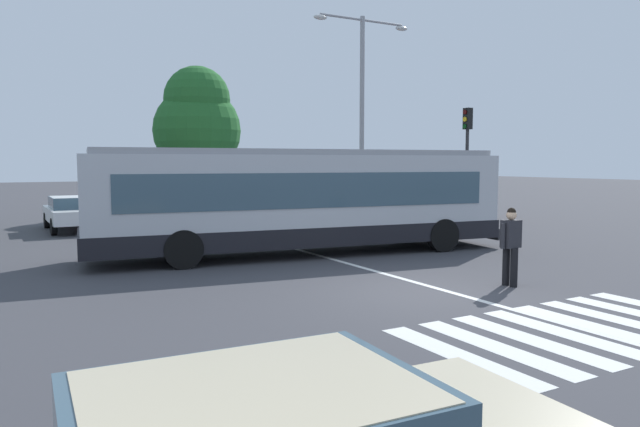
# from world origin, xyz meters

# --- Properties ---
(ground_plane) EXTENTS (160.00, 160.00, 0.00)m
(ground_plane) POSITION_xyz_m (0.00, 0.00, 0.00)
(ground_plane) COLOR #3D3D42
(city_transit_bus) EXTENTS (12.56, 4.13, 3.06)m
(city_transit_bus) POSITION_xyz_m (0.20, 5.73, 1.59)
(city_transit_bus) COLOR black
(city_transit_bus) RESTS_ON ground_plane
(pedestrian_crossing_street) EXTENTS (0.58, 0.38, 1.72)m
(pedestrian_crossing_street) POSITION_xyz_m (2.02, -0.52, 0.97)
(pedestrian_crossing_street) COLOR black
(pedestrian_crossing_street) RESTS_ON ground_plane
(parked_car_white) EXTENTS (1.88, 4.50, 1.35)m
(parked_car_white) POSITION_xyz_m (-4.91, 15.55, 0.77)
(parked_car_white) COLOR black
(parked_car_white) RESTS_ON ground_plane
(parked_car_red) EXTENTS (1.99, 4.56, 1.35)m
(parked_car_red) POSITION_xyz_m (-2.12, 15.06, 0.77)
(parked_car_red) COLOR black
(parked_car_red) RESTS_ON ground_plane
(parked_car_champagne) EXTENTS (2.09, 4.60, 1.35)m
(parked_car_champagne) POSITION_xyz_m (0.38, 15.23, 0.77)
(parked_car_champagne) COLOR black
(parked_car_champagne) RESTS_ON ground_plane
(parked_car_silver) EXTENTS (2.14, 4.62, 1.35)m
(parked_car_silver) POSITION_xyz_m (3.31, 15.57, 0.77)
(parked_car_silver) COLOR black
(parked_car_silver) RESTS_ON ground_plane
(parked_car_blue) EXTENTS (2.03, 4.58, 1.35)m
(parked_car_blue) POSITION_xyz_m (5.94, 15.82, 0.77)
(parked_car_blue) COLOR black
(parked_car_blue) RESTS_ON ground_plane
(traffic_light_far_corner) EXTENTS (0.33, 0.32, 5.00)m
(traffic_light_far_corner) POSITION_xyz_m (10.08, 9.39, 3.33)
(traffic_light_far_corner) COLOR #28282B
(traffic_light_far_corner) RESTS_ON ground_plane
(bus_stop_shelter) EXTENTS (4.70, 1.54, 3.25)m
(bus_stop_shelter) POSITION_xyz_m (9.90, 12.00, 2.42)
(bus_stop_shelter) COLOR #28282B
(bus_stop_shelter) RESTS_ON ground_plane
(twin_arm_street_lamp) EXTENTS (4.69, 0.32, 8.82)m
(twin_arm_street_lamp) POSITION_xyz_m (6.25, 11.72, 5.46)
(twin_arm_street_lamp) COLOR #939399
(twin_arm_street_lamp) RESTS_ON ground_plane
(background_tree_right) EXTENTS (4.73, 4.73, 7.84)m
(background_tree_right) POSITION_xyz_m (2.24, 21.78, 4.90)
(background_tree_right) COLOR brown
(background_tree_right) RESTS_ON ground_plane
(crosswalk_painted_stripes) EXTENTS (5.61, 3.02, 0.01)m
(crosswalk_painted_stripes) POSITION_xyz_m (0.40, -3.47, 0.00)
(crosswalk_painted_stripes) COLOR silver
(crosswalk_painted_stripes) RESTS_ON ground_plane
(lane_center_line) EXTENTS (0.16, 24.00, 0.01)m
(lane_center_line) POSITION_xyz_m (0.48, 2.00, 0.00)
(lane_center_line) COLOR silver
(lane_center_line) RESTS_ON ground_plane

